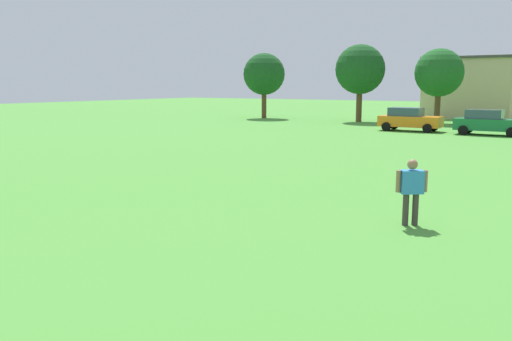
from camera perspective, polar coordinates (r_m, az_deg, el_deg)
ground_plane at (r=28.37m, az=18.26°, el=1.99°), size 160.00×160.00×0.00m
adult_bystander at (r=13.13m, az=16.30°, el=-1.64°), size 0.64×0.54×1.60m
parked_car_orange_0 at (r=40.06m, az=16.07°, el=5.30°), size 4.30×2.02×1.68m
parked_car_green_1 at (r=38.62m, az=23.59°, el=4.76°), size 4.30×2.02×1.68m
tree_far_left at (r=53.43m, az=0.87°, el=10.25°), size 4.10×4.10×6.39m
tree_left at (r=49.09m, az=11.08°, el=10.55°), size 4.40×4.40×6.85m
tree_center_left at (r=48.74m, az=19.01°, el=9.84°), size 4.08×4.08×6.36m
house_right at (r=58.40m, az=22.11°, el=8.21°), size 8.46×8.13×5.99m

